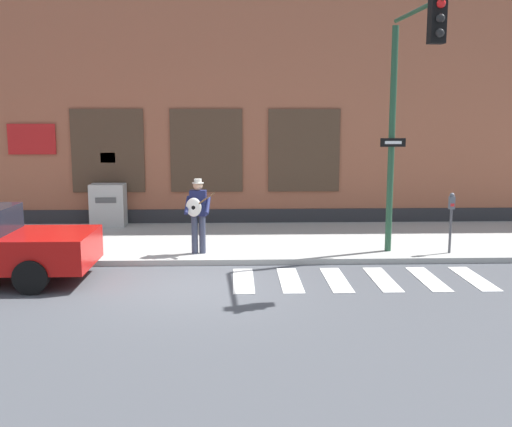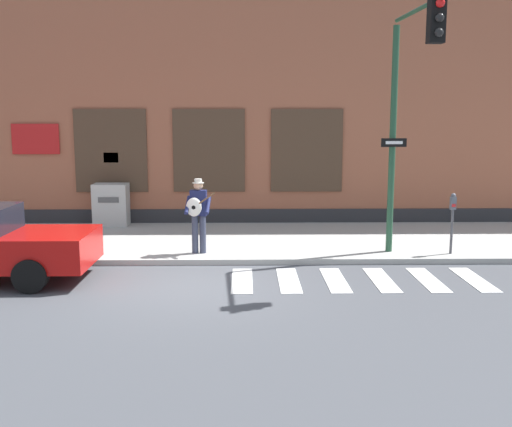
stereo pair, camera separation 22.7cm
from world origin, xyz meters
The scene contains 8 objects.
ground_plane centered at (0.00, 0.00, 0.00)m, with size 160.00×160.00×0.00m, color #424449.
sidewalk centered at (0.00, 4.04, 0.07)m, with size 28.00×4.87×0.13m.
building_backdrop centered at (0.00, 8.47, 3.64)m, with size 28.00×4.06×7.30m.
crosswalk centered at (3.41, 0.31, 0.01)m, with size 5.20×1.90×0.01m.
busker centered at (-0.02, 2.29, 1.14)m, with size 0.71×0.55×1.76m.
traffic_light centered at (4.59, 1.43, 3.86)m, with size 0.60×2.77×5.43m.
parking_meter centered at (5.93, 2.14, 1.08)m, with size 0.13×0.11×1.44m.
utility_box centered at (-2.89, 6.02, 0.76)m, with size 1.00×0.67×1.25m.
Camera 1 is at (0.87, -11.56, 3.30)m, focal length 42.00 mm.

